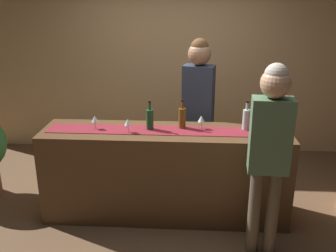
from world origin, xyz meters
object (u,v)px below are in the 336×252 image
object	(u,v)px
wine_glass_far_end	(201,119)
wine_glass_near_customer	(95,119)
wine_bottle_amber	(182,118)
bartender	(198,99)
wine_glass_mid_counter	(128,122)
wine_bottle_green	(150,119)
wine_bottle_clear	(246,119)
customer_sipping	(270,141)

from	to	relation	value
wine_glass_far_end	wine_glass_near_customer	bearing A→B (deg)	-176.48
wine_bottle_amber	bartender	xyz separation A→B (m)	(0.17, 0.50, 0.07)
wine_bottle_amber	wine_glass_mid_counter	world-z (taller)	wine_bottle_amber
wine_bottle_green	wine_glass_mid_counter	bearing A→B (deg)	-154.49
wine_bottle_amber	wine_bottle_green	distance (m)	0.33
wine_bottle_green	wine_glass_far_end	xyz separation A→B (m)	(0.52, 0.05, -0.01)
wine_glass_near_customer	bartender	world-z (taller)	bartender
wine_bottle_clear	wine_glass_far_end	distance (m)	0.45
wine_bottle_clear	wine_bottle_green	size ratio (longest dim) A/B	1.00
bartender	customer_sipping	size ratio (longest dim) A/B	1.03
wine_bottle_clear	bartender	distance (m)	0.70
wine_glass_near_customer	bartender	distance (m)	1.20
wine_bottle_clear	customer_sipping	distance (m)	0.66
wine_glass_mid_counter	wine_glass_near_customer	bearing A→B (deg)	166.81
wine_glass_near_customer	wine_bottle_green	bearing A→B (deg)	1.79
bartender	customer_sipping	distance (m)	1.30
wine_glass_mid_counter	wine_glass_far_end	bearing A→B (deg)	11.52
wine_glass_near_customer	wine_glass_mid_counter	distance (m)	0.36
wine_bottle_clear	wine_glass_near_customer	bearing A→B (deg)	-177.22
wine_glass_mid_counter	customer_sipping	size ratio (longest dim) A/B	0.08
wine_bottle_clear	wine_glass_far_end	size ratio (longest dim) A/B	2.10
wine_glass_mid_counter	bartender	distance (m)	0.96
customer_sipping	wine_bottle_clear	bearing A→B (deg)	103.63
wine_glass_mid_counter	customer_sipping	world-z (taller)	customer_sipping
wine_glass_mid_counter	wine_bottle_amber	bearing A→B (deg)	17.03
wine_glass_near_customer	bartender	xyz separation A→B (m)	(1.05, 0.58, 0.08)
wine_bottle_green	bartender	world-z (taller)	bartender
wine_glass_near_customer	wine_glass_far_end	bearing A→B (deg)	3.52
wine_bottle_amber	wine_glass_far_end	distance (m)	0.19
customer_sipping	wine_bottle_amber	bearing A→B (deg)	142.83
wine_glass_far_end	customer_sipping	size ratio (longest dim) A/B	0.08
wine_bottle_amber	wine_glass_far_end	size ratio (longest dim) A/B	2.10
wine_bottle_clear	wine_glass_near_customer	size ratio (longest dim) A/B	2.10
bartender	customer_sipping	world-z (taller)	bartender
wine_bottle_clear	customer_sipping	size ratio (longest dim) A/B	0.17
wine_bottle_amber	wine_bottle_green	world-z (taller)	same
bartender	wine_glass_far_end	bearing A→B (deg)	106.34
wine_glass_near_customer	customer_sipping	bearing A→B (deg)	-19.55
wine_glass_near_customer	customer_sipping	xyz separation A→B (m)	(1.63, -0.58, 0.03)
wine_bottle_green	customer_sipping	bearing A→B (deg)	-29.02
wine_bottle_amber	wine_glass_far_end	world-z (taller)	wine_bottle_amber
customer_sipping	wine_glass_far_end	bearing A→B (deg)	135.01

